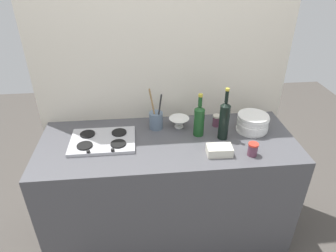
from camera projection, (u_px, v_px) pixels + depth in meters
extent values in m
plane|color=#47423D|center=(168.00, 229.00, 2.56)|extent=(6.00, 6.00, 0.00)
cube|color=#4C4C51|center=(168.00, 189.00, 2.33)|extent=(1.80, 0.70, 0.90)
cube|color=beige|center=(163.00, 78.00, 2.26)|extent=(1.90, 0.06, 2.44)
cube|color=#B2B2B7|center=(103.00, 141.00, 2.08)|extent=(0.44, 0.32, 0.02)
cylinder|color=black|center=(85.00, 146.00, 2.00)|extent=(0.10, 0.10, 0.01)
cylinder|color=black|center=(118.00, 144.00, 2.02)|extent=(0.10, 0.10, 0.01)
cylinder|color=black|center=(88.00, 134.00, 2.12)|extent=(0.10, 0.10, 0.01)
cylinder|color=black|center=(119.00, 132.00, 2.14)|extent=(0.10, 0.10, 0.01)
cylinder|color=black|center=(88.00, 152.00, 1.93)|extent=(0.02, 0.02, 0.02)
cylinder|color=black|center=(113.00, 150.00, 1.95)|extent=(0.02, 0.02, 0.02)
cylinder|color=white|center=(251.00, 129.00, 2.22)|extent=(0.22, 0.22, 0.01)
cylinder|color=white|center=(252.00, 128.00, 2.21)|extent=(0.22, 0.22, 0.01)
cylinder|color=white|center=(253.00, 126.00, 2.20)|extent=(0.22, 0.22, 0.01)
cylinder|color=white|center=(253.00, 125.00, 2.19)|extent=(0.22, 0.22, 0.01)
cylinder|color=white|center=(253.00, 123.00, 2.18)|extent=(0.22, 0.22, 0.01)
cylinder|color=white|center=(253.00, 121.00, 2.18)|extent=(0.22, 0.22, 0.01)
cylinder|color=white|center=(253.00, 119.00, 2.17)|extent=(0.22, 0.22, 0.01)
cylinder|color=white|center=(254.00, 118.00, 2.16)|extent=(0.22, 0.22, 0.01)
cylinder|color=white|center=(253.00, 116.00, 2.16)|extent=(0.22, 0.22, 0.01)
cylinder|color=#19471E|center=(199.00, 122.00, 2.12)|extent=(0.08, 0.08, 0.20)
cone|color=#19471E|center=(200.00, 108.00, 2.06)|extent=(0.08, 0.08, 0.03)
cylinder|color=#19471E|center=(200.00, 101.00, 2.04)|extent=(0.03, 0.03, 0.07)
cylinder|color=gold|center=(201.00, 95.00, 2.01)|extent=(0.03, 0.03, 0.02)
cylinder|color=black|center=(224.00, 122.00, 2.07)|extent=(0.07, 0.07, 0.25)
cone|color=black|center=(226.00, 104.00, 2.00)|extent=(0.07, 0.07, 0.02)
cylinder|color=black|center=(227.00, 96.00, 1.97)|extent=(0.02, 0.02, 0.09)
cylinder|color=gold|center=(227.00, 89.00, 1.95)|extent=(0.03, 0.03, 0.02)
cylinder|color=white|center=(179.00, 126.00, 2.26)|extent=(0.07, 0.07, 0.01)
cone|color=white|center=(179.00, 122.00, 2.24)|extent=(0.15, 0.15, 0.07)
cube|color=silver|center=(219.00, 150.00, 1.95)|extent=(0.17, 0.11, 0.06)
cylinder|color=slate|center=(156.00, 120.00, 2.22)|extent=(0.10, 0.10, 0.13)
cylinder|color=#262626|center=(159.00, 109.00, 2.15)|extent=(0.05, 0.03, 0.23)
cylinder|color=#997247|center=(153.00, 106.00, 2.14)|extent=(0.06, 0.02, 0.28)
cylinder|color=#66384C|center=(217.00, 121.00, 2.26)|extent=(0.06, 0.06, 0.07)
cylinder|color=beige|center=(217.00, 116.00, 2.24)|extent=(0.06, 0.06, 0.01)
cylinder|color=#66384C|center=(253.00, 150.00, 1.94)|extent=(0.06, 0.06, 0.08)
cylinder|color=red|center=(254.00, 144.00, 1.91)|extent=(0.07, 0.07, 0.01)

